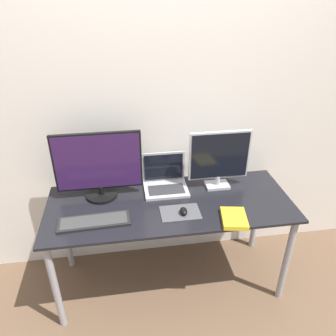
{
  "coord_description": "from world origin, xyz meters",
  "views": [
    {
      "loc": [
        -0.28,
        -1.44,
        2.0
      ],
      "look_at": [
        -0.0,
        0.4,
        0.95
      ],
      "focal_mm": 35.0,
      "sensor_mm": 36.0,
      "label": 1
    }
  ],
  "objects_px": {
    "keyboard": "(94,221)",
    "book": "(234,218)",
    "monitor_left": "(98,166)",
    "laptop": "(165,180)",
    "monitor_right": "(219,158)",
    "mouse": "(184,211)"
  },
  "relations": [
    {
      "from": "keyboard",
      "to": "book",
      "type": "height_order",
      "value": "book"
    },
    {
      "from": "monitor_left",
      "to": "laptop",
      "type": "xyz_separation_m",
      "value": [
        0.45,
        0.05,
        -0.18
      ]
    },
    {
      "from": "monitor_right",
      "to": "book",
      "type": "bearing_deg",
      "value": -90.71
    },
    {
      "from": "monitor_right",
      "to": "book",
      "type": "relative_size",
      "value": 1.9
    },
    {
      "from": "keyboard",
      "to": "mouse",
      "type": "distance_m",
      "value": 0.56
    },
    {
      "from": "mouse",
      "to": "monitor_left",
      "type": "bearing_deg",
      "value": 150.87
    },
    {
      "from": "monitor_left",
      "to": "mouse",
      "type": "distance_m",
      "value": 0.63
    },
    {
      "from": "monitor_left",
      "to": "mouse",
      "type": "height_order",
      "value": "monitor_left"
    },
    {
      "from": "keyboard",
      "to": "mouse",
      "type": "relative_size",
      "value": 5.96
    },
    {
      "from": "monitor_right",
      "to": "mouse",
      "type": "relative_size",
      "value": 5.75
    },
    {
      "from": "monitor_left",
      "to": "keyboard",
      "type": "height_order",
      "value": "monitor_left"
    },
    {
      "from": "monitor_left",
      "to": "laptop",
      "type": "distance_m",
      "value": 0.48
    },
    {
      "from": "keyboard",
      "to": "book",
      "type": "distance_m",
      "value": 0.86
    },
    {
      "from": "monitor_left",
      "to": "laptop",
      "type": "bearing_deg",
      "value": 5.85
    },
    {
      "from": "monitor_left",
      "to": "mouse",
      "type": "bearing_deg",
      "value": -29.13
    },
    {
      "from": "monitor_right",
      "to": "book",
      "type": "distance_m",
      "value": 0.45
    },
    {
      "from": "laptop",
      "to": "mouse",
      "type": "distance_m",
      "value": 0.34
    },
    {
      "from": "mouse",
      "to": "book",
      "type": "height_order",
      "value": "mouse"
    },
    {
      "from": "keyboard",
      "to": "mouse",
      "type": "height_order",
      "value": "mouse"
    },
    {
      "from": "laptop",
      "to": "mouse",
      "type": "bearing_deg",
      "value": -77.95
    },
    {
      "from": "keyboard",
      "to": "monitor_left",
      "type": "bearing_deg",
      "value": 82.15
    },
    {
      "from": "monitor_right",
      "to": "mouse",
      "type": "height_order",
      "value": "monitor_right"
    }
  ]
}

